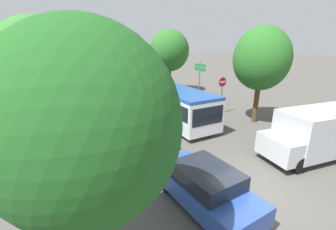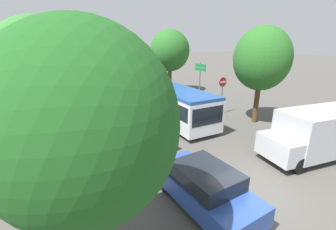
# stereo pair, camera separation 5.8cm
# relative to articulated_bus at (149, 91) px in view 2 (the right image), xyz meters

# --- Properties ---
(ground_plane) EXTENTS (200.00, 200.00, 0.00)m
(ground_plane) POSITION_rel_articulated_bus_xyz_m (-1.81, -12.40, -1.36)
(ground_plane) COLOR #4F4C47
(articulated_bus) EXTENTS (2.83, 15.91, 2.35)m
(articulated_bus) POSITION_rel_articulated_bus_xyz_m (0.00, 0.00, 0.00)
(articulated_bus) COLOR silver
(articulated_bus) RESTS_ON ground
(city_bus_rear) EXTENTS (3.29, 11.70, 2.49)m
(city_bus_rear) POSITION_rel_articulated_bus_xyz_m (-3.59, 19.58, 0.08)
(city_bus_rear) COLOR teal
(city_bus_rear) RESTS_ON ground
(queued_car_blue) EXTENTS (1.82, 4.13, 1.42)m
(queued_car_blue) POSITION_rel_articulated_bus_xyz_m (-3.73, -11.86, -0.64)
(queued_car_blue) COLOR #284799
(queued_car_blue) RESTS_ON ground
(queued_car_green) EXTENTS (1.82, 4.12, 1.42)m
(queued_car_green) POSITION_rel_articulated_bus_xyz_m (-3.46, -6.15, -0.64)
(queued_car_green) COLOR #236638
(queued_car_green) RESTS_ON ground
(queued_car_red) EXTENTS (1.88, 4.26, 1.47)m
(queued_car_red) POSITION_rel_articulated_bus_xyz_m (-3.63, -0.00, -0.61)
(queued_car_red) COLOR #B21E19
(queued_car_red) RESTS_ON ground
(queued_car_tan) EXTENTS (1.91, 4.32, 1.49)m
(queued_car_tan) POSITION_rel_articulated_bus_xyz_m (-3.65, 5.97, -0.60)
(queued_car_tan) COLOR tan
(queued_car_tan) RESTS_ON ground
(white_van) EXTENTS (5.27, 2.82, 2.31)m
(white_van) POSITION_rel_articulated_bus_xyz_m (2.98, -11.90, -0.12)
(white_van) COLOR #B7BABF
(white_van) RESTS_ON ground
(traffic_light) EXTENTS (0.35, 0.38, 3.40)m
(traffic_light) POSITION_rel_articulated_bus_xyz_m (-1.74, -3.24, 1.14)
(traffic_light) COLOR #56595E
(traffic_light) RESTS_ON ground
(no_entry_sign) EXTENTS (0.70, 0.08, 2.82)m
(no_entry_sign) POSITION_rel_articulated_bus_xyz_m (3.92, -4.52, 0.52)
(no_entry_sign) COLOR #56595E
(no_entry_sign) RESTS_ON ground
(direction_sign_post) EXTENTS (0.12, 1.40, 3.60)m
(direction_sign_post) POSITION_rel_articulated_bus_xyz_m (4.91, -0.54, 1.20)
(direction_sign_post) COLOR #56595E
(direction_sign_post) RESTS_ON ground
(tree_left_near) EXTENTS (3.43, 3.43, 5.73)m
(tree_left_near) POSITION_rel_articulated_bus_xyz_m (-7.44, -12.66, 2.40)
(tree_left_near) COLOR #51381E
(tree_left_near) RESTS_ON ground
(tree_left_mid) EXTENTS (4.18, 4.18, 6.48)m
(tree_left_mid) POSITION_rel_articulated_bus_xyz_m (-7.63, -4.45, 3.10)
(tree_left_mid) COLOR #51381E
(tree_left_mid) RESTS_ON ground
(tree_right_near) EXTENTS (3.58, 3.58, 6.30)m
(tree_right_near) POSITION_rel_articulated_bus_xyz_m (4.69, -7.06, 2.90)
(tree_right_near) COLOR #51381E
(tree_right_near) RESTS_ON ground
(tree_right_mid) EXTENTS (4.15, 4.15, 6.61)m
(tree_right_mid) POSITION_rel_articulated_bus_xyz_m (4.73, 4.44, 2.97)
(tree_right_mid) COLOR #51381E
(tree_right_mid) RESTS_ON ground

